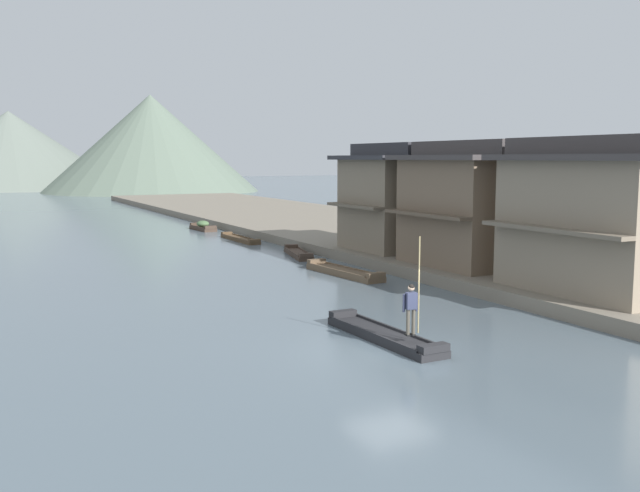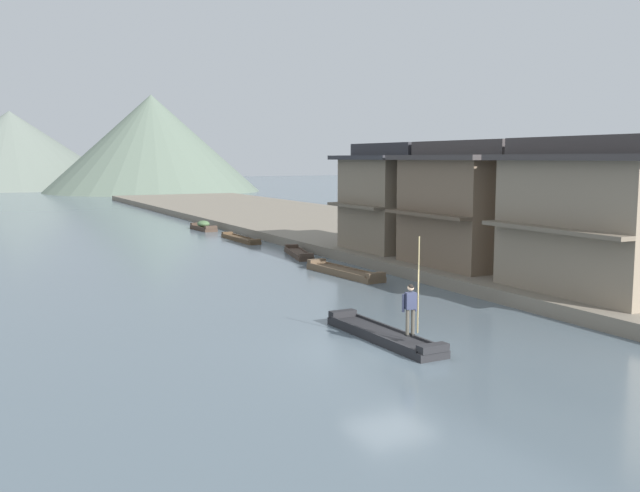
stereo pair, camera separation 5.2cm
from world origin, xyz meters
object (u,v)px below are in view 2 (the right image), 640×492
object	(u,v)px
boat_foreground_poled	(383,335)
house_waterfront_nearest	(596,217)
boatman_person	(411,303)
boat_moored_second	(344,272)
boat_moored_nearest	(299,254)
boat_moored_third	(240,239)
house_waterfront_second	(480,204)
boat_moored_far	(203,227)
house_waterfront_tall	(402,197)

from	to	relation	value
boat_foreground_poled	house_waterfront_nearest	xyz separation A→B (m)	(10.25, 0.75, 3.42)
boatman_person	boat_moored_second	xyz separation A→B (m)	(5.00, 13.26, -1.32)
boat_moored_nearest	boat_moored_second	size ratio (longest dim) A/B	0.82
boat_moored_second	house_waterfront_nearest	distance (m)	12.67
boat_moored_third	house_waterfront_second	xyz separation A→B (m)	(5.42, -19.50, 3.45)
boat_moored_far	house_waterfront_nearest	world-z (taller)	house_waterfront_nearest
boat_foreground_poled	house_waterfront_second	bearing A→B (deg)	38.41
boat_moored_nearest	house_waterfront_nearest	size ratio (longest dim) A/B	0.59
boat_moored_second	house_waterfront_nearest	size ratio (longest dim) A/B	0.72
boat_moored_nearest	house_waterfront_second	bearing A→B (deg)	-63.58
boat_moored_far	house_waterfront_second	world-z (taller)	house_waterfront_second
boatman_person	house_waterfront_tall	xyz separation A→B (m)	(10.97, 17.17, 2.10)
boat_moored_third	boatman_person	bearing A→B (deg)	-100.74
boat_moored_far	house_waterfront_second	size ratio (longest dim) A/B	0.52
boat_foreground_poled	house_waterfront_tall	distance (m)	19.49
boat_moored_third	boat_moored_far	world-z (taller)	boat_moored_far
boatman_person	house_waterfront_tall	distance (m)	20.48
boatman_person	boat_foreground_poled	bearing A→B (deg)	92.25
boat_moored_third	house_waterfront_nearest	world-z (taller)	house_waterfront_nearest
boat_foreground_poled	boat_moored_second	xyz separation A→B (m)	(5.06, 11.79, 0.01)
boat_moored_nearest	boat_moored_far	xyz separation A→B (m)	(-0.34, 17.57, 0.15)
boatman_person	boat_moored_far	size ratio (longest dim) A/B	0.83
boat_foreground_poled	boat_moored_nearest	size ratio (longest dim) A/B	1.19
boat_foreground_poled	house_waterfront_tall	size ratio (longest dim) A/B	0.83
boatman_person	boat_moored_third	distance (m)	30.36
house_waterfront_nearest	house_waterfront_tall	bearing A→B (deg)	87.02
boatman_person	house_waterfront_second	world-z (taller)	house_waterfront_second
house_waterfront_tall	house_waterfront_second	bearing A→B (deg)	-89.13
boat_moored_nearest	house_waterfront_second	distance (m)	12.04
boat_foreground_poled	house_waterfront_nearest	bearing A→B (deg)	4.19
house_waterfront_nearest	house_waterfront_tall	size ratio (longest dim) A/B	1.17
boat_moored_far	house_waterfront_nearest	distance (m)	36.43
boat_moored_second	boat_moored_third	size ratio (longest dim) A/B	1.00
boat_moored_third	boat_moored_far	size ratio (longest dim) A/B	1.57
boatman_person	boat_moored_nearest	bearing A→B (deg)	73.94
boat_moored_second	boat_moored_third	distance (m)	16.55
boat_moored_nearest	boat_moored_third	size ratio (longest dim) A/B	0.82
boat_moored_second	house_waterfront_nearest	xyz separation A→B (m)	(5.19, -11.04, 3.41)
boat_moored_third	boat_moored_second	bearing A→B (deg)	-92.26
boat_moored_far	boat_moored_nearest	bearing A→B (deg)	-88.91
boat_moored_nearest	boat_moored_second	xyz separation A→B (m)	(-0.94, -7.38, 0.01)
boat_foreground_poled	boat_moored_nearest	xyz separation A→B (m)	(6.00, 19.17, 0.00)
boat_foreground_poled	house_waterfront_nearest	size ratio (longest dim) A/B	0.71
boatman_person	boat_moored_nearest	world-z (taller)	boatman_person
boatman_person	boat_moored_third	xyz separation A→B (m)	(5.65, 29.79, -1.35)
house_waterfront_nearest	boat_moored_second	bearing A→B (deg)	115.21
house_waterfront_second	house_waterfront_tall	world-z (taller)	same
boat_moored_nearest	boat_foreground_poled	bearing A→B (deg)	-107.38
boatman_person	house_waterfront_nearest	xyz separation A→B (m)	(10.20, 2.22, 2.09)
boatman_person	boat_moored_far	bearing A→B (deg)	81.66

